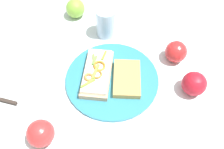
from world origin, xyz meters
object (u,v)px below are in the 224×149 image
at_px(apple_0, 194,84).
at_px(apple_1, 41,133).
at_px(sandwich, 97,74).
at_px(apple_2, 75,8).
at_px(bread_slice_side, 127,78).
at_px(drinking_glass, 106,22).
at_px(knife, 14,103).
at_px(plate, 112,79).
at_px(apple_3, 176,52).

bearing_deg(apple_0, apple_1, 120.15).
distance_m(sandwich, apple_2, 0.33).
xyz_separation_m(bread_slice_side, drinking_glass, (0.21, 0.11, 0.03)).
distance_m(apple_0, apple_1, 0.48).
height_order(apple_1, knife, apple_1).
bearing_deg(plate, knife, 117.09).
height_order(plate, bread_slice_side, bread_slice_side).
distance_m(apple_1, apple_2, 0.52).
distance_m(apple_0, apple_3, 0.14).
height_order(apple_0, knife, apple_0).
bearing_deg(apple_2, sandwich, -152.40).
distance_m(apple_2, apple_3, 0.43).
xyz_separation_m(apple_3, drinking_glass, (0.08, 0.26, 0.02)).
bearing_deg(apple_2, apple_3, -111.33).
bearing_deg(apple_0, apple_2, 58.71).
distance_m(plate, apple_3, 0.24).
bearing_deg(plate, apple_1, 146.46).
xyz_separation_m(sandwich, apple_0, (0.01, -0.31, 0.01)).
bearing_deg(apple_3, bread_slice_side, 129.95).
bearing_deg(sandwich, drinking_glass, -1.20).
bearing_deg(apple_2, bread_slice_side, -138.48).
relative_size(apple_1, drinking_glass, 0.68).
xyz_separation_m(bread_slice_side, apple_0, (0.00, -0.21, 0.02)).
xyz_separation_m(apple_1, apple_2, (0.52, 0.05, -0.00)).
distance_m(plate, sandwich, 0.05).
bearing_deg(bread_slice_side, sandwich, 86.18).
relative_size(drinking_glass, knife, 0.82).
xyz_separation_m(drinking_glass, knife, (-0.35, 0.22, -0.05)).
xyz_separation_m(sandwich, drinking_glass, (0.21, 0.01, 0.03)).
distance_m(plate, knife, 0.32).
relative_size(bread_slice_side, knife, 1.02).
distance_m(apple_2, knife, 0.44).
bearing_deg(knife, plate, 31.74).
height_order(plate, knife, knife).
xyz_separation_m(apple_0, knife, (-0.15, 0.54, -0.03)).
height_order(bread_slice_side, apple_2, apple_2).
relative_size(sandwich, apple_3, 2.57).
relative_size(bread_slice_side, apple_2, 1.85).
relative_size(plate, sandwich, 1.59).
bearing_deg(apple_3, plate, 122.99).
xyz_separation_m(apple_1, drinking_glass, (0.44, -0.09, 0.02)).
height_order(sandwich, knife, sandwich).
bearing_deg(bread_slice_side, apple_0, -97.19).
distance_m(apple_1, knife, 0.16).
distance_m(apple_2, drinking_glass, 0.16).
xyz_separation_m(plate, knife, (-0.14, 0.28, -0.00)).
relative_size(bread_slice_side, apple_3, 1.87).
relative_size(sandwich, knife, 1.41).
distance_m(apple_0, knife, 0.56).
xyz_separation_m(sandwich, apple_1, (-0.23, 0.11, 0.01)).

